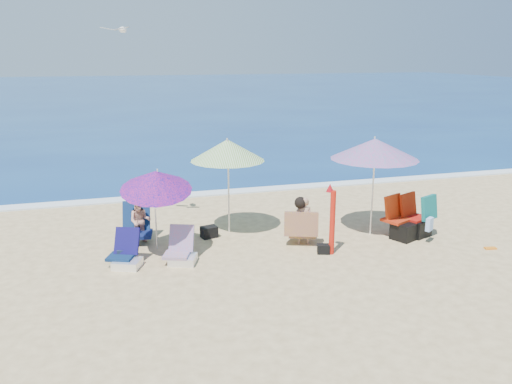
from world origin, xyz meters
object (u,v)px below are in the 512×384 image
object	(u,v)px
camp_chair_left	(402,226)
camp_chair_right	(418,221)
umbrella_turquoise	(375,149)
person_left	(139,220)
chair_navy	(126,257)
person_center	(302,222)
seagull	(122,30)
furled_umbrella	(332,216)
umbrella_blue	(156,180)
chair_rainbow	(181,253)
umbrella_striped	(228,150)

from	to	relation	value
camp_chair_left	camp_chair_right	size ratio (longest dim) A/B	0.94
umbrella_turquoise	person_left	xyz separation A→B (m)	(-4.80, 0.82, -1.38)
chair_navy	person_left	distance (m)	1.27
person_center	seagull	bearing A→B (deg)	150.65
person_center	person_left	distance (m)	3.32
umbrella_turquoise	chair_navy	xyz separation A→B (m)	(-5.13, -0.36, -1.67)
umbrella_turquoise	person_left	bearing A→B (deg)	170.26
camp_chair_right	person_left	world-z (taller)	person_left
furled_umbrella	chair_navy	bearing A→B (deg)	172.65
umbrella_blue	chair_rainbow	xyz separation A→B (m)	(0.36, -0.40, -1.32)
person_left	camp_chair_left	bearing A→B (deg)	-13.84
seagull	umbrella_blue	bearing A→B (deg)	-77.60
person_center	person_left	bearing A→B (deg)	161.69
umbrella_turquoise	umbrella_striped	bearing A→B (deg)	163.42
person_left	seagull	size ratio (longest dim) A/B	1.81
umbrella_striped	person_left	world-z (taller)	umbrella_striped
umbrella_blue	camp_chair_left	xyz separation A→B (m)	(4.98, -0.39, -1.23)
furled_umbrella	camp_chair_right	distance (m)	2.26
camp_chair_left	person_left	xyz separation A→B (m)	(-5.28, 1.30, 0.20)
umbrella_striped	furled_umbrella	size ratio (longest dim) A/B	1.49
camp_chair_right	seagull	world-z (taller)	seagull
chair_navy	person_center	xyz separation A→B (m)	(3.48, 0.14, 0.31)
chair_navy	chair_rainbow	size ratio (longest dim) A/B	1.08
furled_umbrella	seagull	xyz separation A→B (m)	(-3.56, 2.45, 3.44)
umbrella_striped	furled_umbrella	xyz separation A→B (m)	(1.62, -1.73, -1.05)
umbrella_striped	chair_navy	world-z (taller)	umbrella_striped
chair_navy	person_center	bearing A→B (deg)	2.38
furled_umbrella	person_center	world-z (taller)	furled_umbrella
furled_umbrella	person_left	bearing A→B (deg)	154.31
chair_rainbow	furled_umbrella	bearing A→B (deg)	-7.46
chair_rainbow	seagull	distance (m)	4.59
furled_umbrella	seagull	size ratio (longest dim) A/B	2.46
chair_navy	camp_chair_left	bearing A→B (deg)	-1.15
camp_chair_right	seagull	distance (m)	7.21
furled_umbrella	seagull	distance (m)	5.53
camp_chair_left	chair_rainbow	bearing A→B (deg)	-179.87
camp_chair_right	person_left	size ratio (longest dim) A/B	0.93
furled_umbrella	chair_rainbow	distance (m)	2.92
camp_chair_left	camp_chair_right	bearing A→B (deg)	4.88
camp_chair_right	seagull	xyz separation A→B (m)	(-5.74, 2.03, 3.87)
chair_navy	person_left	xyz separation A→B (m)	(0.33, 1.19, 0.29)
umbrella_turquoise	seagull	xyz separation A→B (m)	(-4.87, 1.59, 2.36)
furled_umbrella	person_left	distance (m)	3.89
umbrella_turquoise	chair_navy	distance (m)	5.40
camp_chair_right	person_left	xyz separation A→B (m)	(-5.67, 1.27, 0.13)
umbrella_blue	camp_chair_right	size ratio (longest dim) A/B	1.92
umbrella_turquoise	camp_chair_left	distance (m)	1.71
umbrella_striped	umbrella_turquoise	bearing A→B (deg)	-16.58
furled_umbrella	camp_chair_left	distance (m)	1.89
camp_chair_left	person_center	bearing A→B (deg)	173.11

